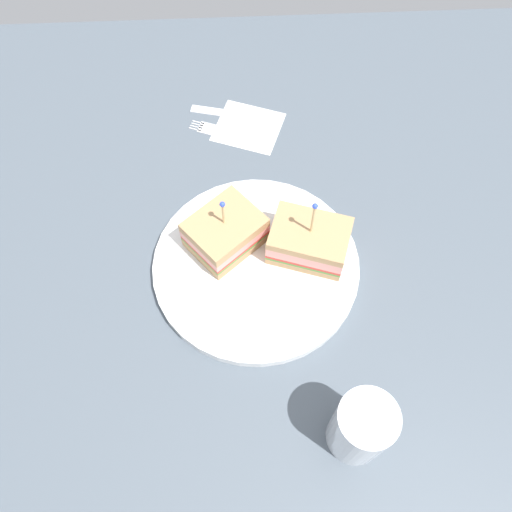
# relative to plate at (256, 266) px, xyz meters

# --- Properties ---
(ground_plane) EXTENTS (1.02, 1.02, 0.02)m
(ground_plane) POSITION_rel_plate_xyz_m (0.00, 0.00, -0.02)
(ground_plane) COLOR #4C5660
(plate) EXTENTS (0.27, 0.27, 0.01)m
(plate) POSITION_rel_plate_xyz_m (0.00, 0.00, 0.00)
(plate) COLOR white
(plate) RESTS_ON ground_plane
(sandwich_half_front) EXTENTS (0.12, 0.12, 0.09)m
(sandwich_half_front) POSITION_rel_plate_xyz_m (0.03, 0.04, 0.03)
(sandwich_half_front) COLOR tan
(sandwich_half_front) RESTS_ON plate
(sandwich_half_back) EXTENTS (0.10, 0.12, 0.11)m
(sandwich_half_back) POSITION_rel_plate_xyz_m (0.02, -0.07, 0.03)
(sandwich_half_back) COLOR tan
(sandwich_half_back) RESTS_ON plate
(drink_glass) EXTENTS (0.06, 0.06, 0.10)m
(drink_glass) POSITION_rel_plate_xyz_m (-0.22, -0.10, 0.04)
(drink_glass) COLOR gold
(drink_glass) RESTS_ON ground_plane
(napkin) EXTENTS (0.12, 0.12, 0.00)m
(napkin) POSITION_rel_plate_xyz_m (0.25, 0.00, -0.01)
(napkin) COLOR white
(napkin) RESTS_ON ground_plane
(fork) EXTENTS (0.05, 0.12, 0.00)m
(fork) POSITION_rel_plate_xyz_m (0.24, 0.05, -0.01)
(fork) COLOR silver
(fork) RESTS_ON ground_plane
(knife) EXTENTS (0.04, 0.13, 0.00)m
(knife) POSITION_rel_plate_xyz_m (0.28, 0.03, -0.01)
(knife) COLOR silver
(knife) RESTS_ON ground_plane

